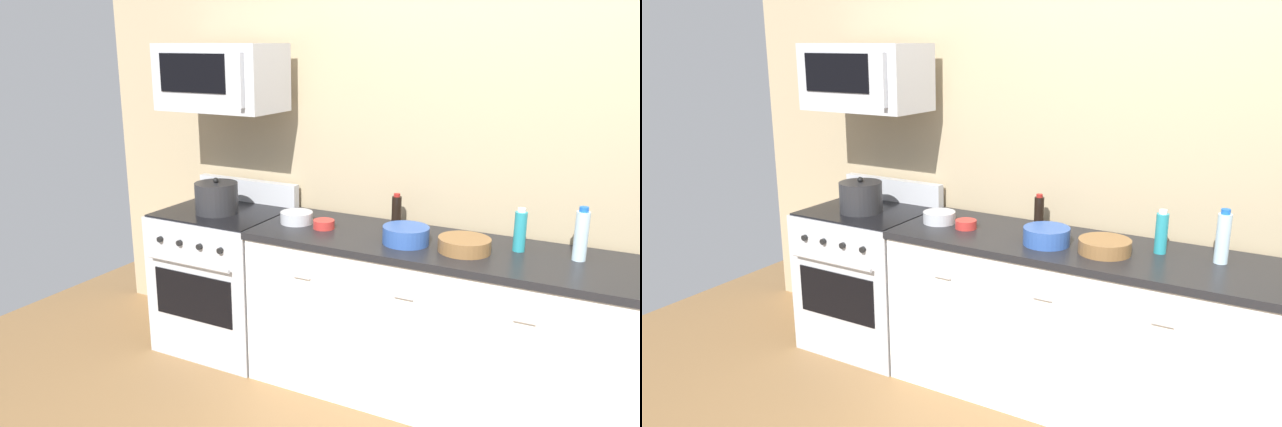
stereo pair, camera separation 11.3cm
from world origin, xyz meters
TOP-DOWN VIEW (x-y plane):
  - ground_plane at (0.00, 0.00)m, footprint 6.78×6.78m
  - back_wall at (0.00, 0.41)m, footprint 5.65×0.10m
  - counter_unit at (-0.00, -0.00)m, footprint 2.56×0.66m
  - range_oven at (-1.65, 0.00)m, footprint 0.76×0.69m
  - microwave at (-1.65, 0.05)m, footprint 0.74×0.44m
  - bottle_dish_soap at (0.17, 0.09)m, footprint 0.06×0.06m
  - bottle_soy_sauce_dark at (-0.55, 0.20)m, footprint 0.06×0.06m
  - bottle_water_clear at (0.46, 0.09)m, footprint 0.07×0.07m
  - bowl_blue_mixing at (-0.39, -0.07)m, footprint 0.25×0.25m
  - bowl_wooden_salad at (-0.08, -0.05)m, footprint 0.27×0.27m
  - bowl_red_small at (-0.90, -0.03)m, footprint 0.12×0.12m
  - bowl_steel_prep at (-1.10, -0.01)m, footprint 0.19×0.19m
  - stockpot at (-1.65, -0.05)m, footprint 0.27×0.27m

SIDE VIEW (x-z plane):
  - ground_plane at x=0.00m, z-range 0.00..0.00m
  - counter_unit at x=0.00m, z-range 0.00..0.92m
  - range_oven at x=-1.65m, z-range -0.07..1.00m
  - bowl_red_small at x=-0.90m, z-range 0.92..0.97m
  - bowl_steel_prep at x=-1.10m, z-range 0.92..0.99m
  - bowl_wooden_salad at x=-0.08m, z-range 0.92..1.00m
  - bowl_blue_mixing at x=-0.39m, z-range 0.92..1.02m
  - bottle_soy_sauce_dark at x=-0.55m, z-range 0.92..1.11m
  - stockpot at x=-1.65m, z-range 0.91..1.13m
  - bottle_dish_soap at x=0.17m, z-range 0.91..1.14m
  - bottle_water_clear at x=0.46m, z-range 0.91..1.18m
  - back_wall at x=0.00m, z-range 0.00..2.70m
  - microwave at x=-1.65m, z-range 1.55..1.95m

